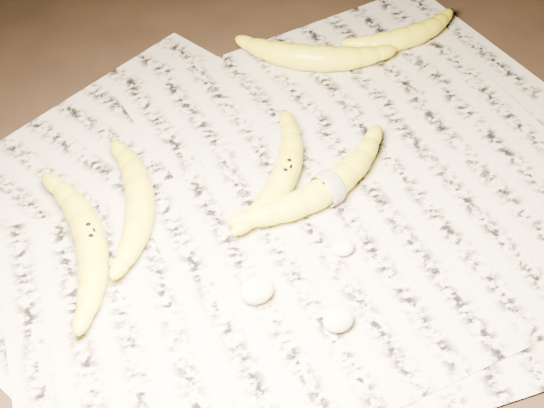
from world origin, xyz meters
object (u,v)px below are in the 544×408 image
banana_left_b (140,200)px  banana_center (285,172)px  banana_upper_a (312,56)px  banana_upper_b (408,35)px  banana_left_a (90,238)px  banana_taped (328,186)px

banana_left_b → banana_center: (0.18, -0.05, -0.00)m
banana_upper_a → banana_upper_b: size_ratio=1.22×
banana_upper_a → banana_left_b: bearing=-120.7°
banana_left_b → banana_center: size_ratio=0.99×
banana_left_a → banana_left_b: (0.07, 0.03, -0.00)m
banana_left_a → banana_upper_b: size_ratio=1.28×
banana_center → banana_upper_a: size_ratio=0.95×
banana_center → banana_upper_a: bearing=6.4°
banana_left_b → banana_center: banana_left_b is taller
banana_taped → banana_upper_a: (0.13, 0.23, 0.00)m
banana_left_a → banana_center: size_ratio=1.11×
banana_upper_a → banana_upper_b: (0.15, -0.03, -0.00)m
banana_left_b → banana_upper_b: size_ratio=1.14×
banana_taped → banana_upper_b: 0.35m
banana_upper_b → banana_taped: bearing=-138.6°
banana_left_a → banana_upper_b: banana_left_a is taller
banana_left_a → banana_center: (0.25, -0.02, -0.00)m
banana_left_a → banana_taped: same height
banana_center → banana_upper_b: (0.31, 0.15, -0.00)m
banana_left_b → banana_center: 0.18m
banana_left_b → banana_upper_b: 0.50m
banana_left_a → banana_taped: 0.29m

